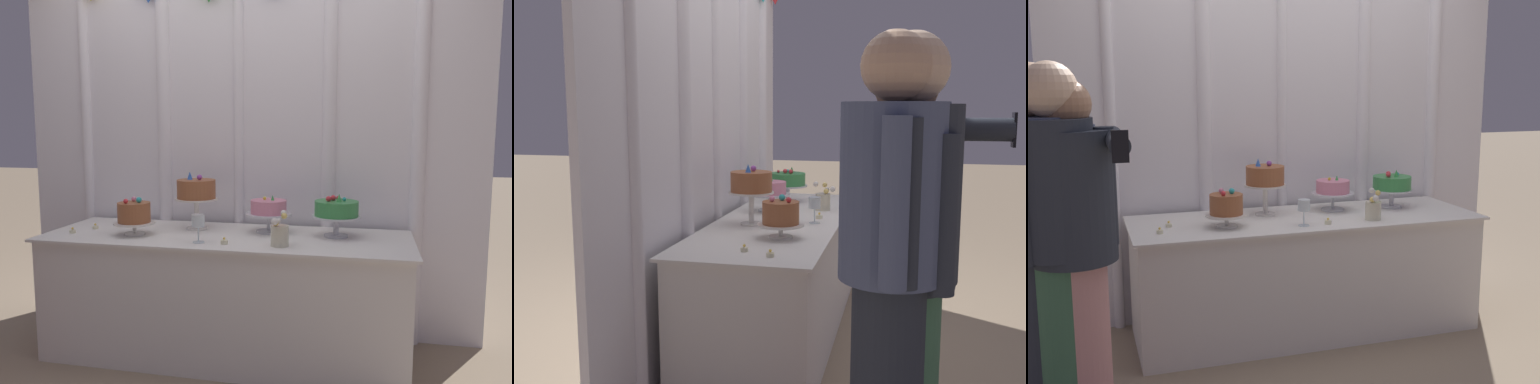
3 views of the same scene
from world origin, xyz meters
The scene contains 15 objects.
ground_plane centered at (0.00, 0.00, 0.00)m, with size 24.00×24.00×0.00m, color gray.
draped_curtain centered at (0.02, 0.52, 1.38)m, with size 3.04×0.16×2.64m.
cake_table centered at (0.00, 0.10, 0.36)m, with size 2.13×0.73×0.73m.
cake_display_leftmost centered at (-0.52, -0.01, 0.85)m, with size 0.24×0.24×0.22m.
cake_display_midleft centered at (-0.22, 0.23, 0.96)m, with size 0.26×0.26×0.36m.
cake_display_midright centered at (0.23, 0.23, 0.87)m, with size 0.27×0.27×0.23m.
cake_display_rightmost centered at (0.63, 0.19, 0.88)m, with size 0.28×0.28×0.25m.
wine_glass centered at (-0.09, -0.12, 0.84)m, with size 0.07×0.07×0.15m.
flower_vase centered at (0.35, -0.10, 0.80)m, with size 0.10×0.15×0.19m.
tealight_far_left centered at (-0.90, -0.05, 0.74)m, with size 0.04×0.04×0.04m.
tealight_near_left centered at (-0.84, 0.09, 0.74)m, with size 0.04×0.04×0.04m.
tealight_near_right centered at (0.06, -0.12, 0.74)m, with size 0.04×0.04×0.04m.
guest_girl_blue_dress centered at (-1.34, -0.63, 0.85)m, with size 0.52×0.64×1.56m.
guest_man_dark_suit centered at (-1.48, -0.59, 0.89)m, with size 0.51×0.36×1.63m.
guest_man_pink_jacket centered at (-1.40, -0.64, 0.90)m, with size 0.50×0.34×1.64m.
Camera 2 is at (-3.36, -0.63, 1.39)m, focal length 40.60 mm.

